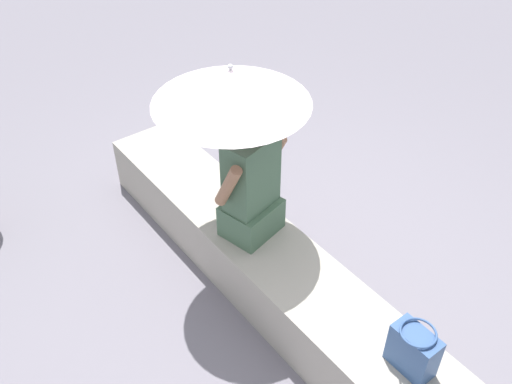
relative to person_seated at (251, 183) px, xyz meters
The scene contains 5 objects.
ground_plane 0.81m from the person_seated, ahead, with size 14.00×14.00×0.00m, color slate.
stone_bench 0.60m from the person_seated, ahead, with size 3.10×0.51×0.41m, color #A8A093.
person_seated is the anchor object (origin of this frame).
parasol 0.64m from the person_seated, 141.51° to the right, with size 0.88×0.88×1.15m.
handbag_black 1.30m from the person_seated, ahead, with size 0.24×0.18×0.28m.
Camera 1 is at (2.02, -1.59, 2.90)m, focal length 39.92 mm.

